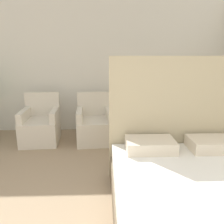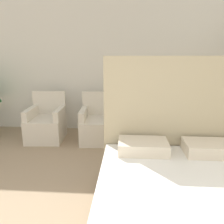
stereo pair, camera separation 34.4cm
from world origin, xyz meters
name	(u,v)px [view 1 (the left image)]	position (x,y,z in m)	size (l,w,h in m)	color
wall_back	(88,63)	(0.00, 4.13, 1.45)	(10.00, 0.06, 2.90)	silver
bed	(203,194)	(1.26, 1.22, 0.30)	(1.75, 2.03, 1.59)	brown
armchair_near_window_left	(41,127)	(-0.88, 3.39, 0.28)	(0.70, 0.76, 0.91)	beige
armchair_near_window_right	(95,127)	(0.14, 3.39, 0.28)	(0.71, 0.76, 0.91)	beige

